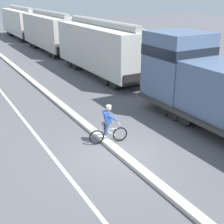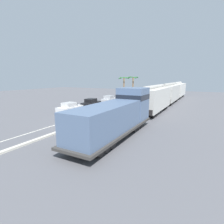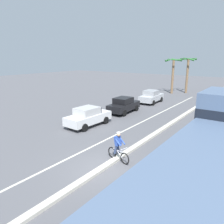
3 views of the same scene
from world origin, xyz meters
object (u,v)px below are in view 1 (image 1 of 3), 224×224
hopper_car_middle (50,31)px  cyclist (108,125)px  hopper_car_trailing (22,22)px  hopper_car_lead (102,48)px

hopper_car_middle → cyclist: size_ratio=6.18×
hopper_car_middle → hopper_car_trailing: same height
hopper_car_middle → hopper_car_lead: bearing=-90.0°
hopper_car_trailing → hopper_car_lead: bearing=-90.0°
hopper_car_lead → hopper_car_middle: (0.00, 11.60, 0.00)m
hopper_car_lead → hopper_car_trailing: (0.00, 23.20, 0.00)m
hopper_car_trailing → cyclist: (-5.26, -33.61, -1.26)m
hopper_car_middle → hopper_car_trailing: bearing=90.0°
hopper_car_middle → cyclist: hopper_car_middle is taller
hopper_car_lead → hopper_car_middle: same height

